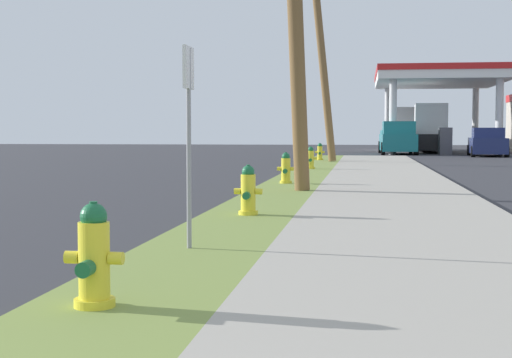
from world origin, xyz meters
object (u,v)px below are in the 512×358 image
(fire_hydrant_nearest, at_px, (94,261))
(fire_hydrant_third, at_px, (286,170))
(fire_hydrant_fourth, at_px, (311,159))
(utility_pole_background, at_px, (323,63))
(car_silver_by_near_pump, at_px, (427,141))
(fire_hydrant_fifth, at_px, (320,153))
(car_navy_by_far_pump, at_px, (487,143))
(truck_teal_on_apron, at_px, (398,139))
(street_sign_post, at_px, (189,105))
(fire_hydrant_second, at_px, (248,193))
(truck_white_at_far_bay, at_px, (403,130))
(truck_black_at_forecourt, at_px, (430,130))

(fire_hydrant_nearest, distance_m, fire_hydrant_third, 13.03)
(fire_hydrant_fourth, bearing_deg, utility_pole_background, 89.72)
(car_silver_by_near_pump, bearing_deg, fire_hydrant_fourth, -102.00)
(fire_hydrant_fifth, xyz_separation_m, car_navy_by_far_pump, (8.68, 10.12, 0.28))
(fire_hydrant_third, xyz_separation_m, truck_teal_on_apron, (3.89, 28.76, 0.47))
(car_navy_by_far_pump, bearing_deg, street_sign_post, -103.60)
(truck_teal_on_apron, bearing_deg, car_navy_by_far_pump, -35.55)
(fire_hydrant_second, relative_size, truck_teal_on_apron, 0.14)
(fire_hydrant_nearest, relative_size, fire_hydrant_fifth, 1.00)
(fire_hydrant_nearest, xyz_separation_m, street_sign_post, (0.05, 2.75, 1.19))
(utility_pole_background, height_order, truck_white_at_far_bay, utility_pole_background)
(fire_hydrant_nearest, xyz_separation_m, fire_hydrant_third, (0.04, 13.03, 0.00))
(fire_hydrant_second, distance_m, car_navy_by_far_pump, 33.45)
(fire_hydrant_second, height_order, utility_pole_background, utility_pole_background)
(car_navy_by_far_pump, xyz_separation_m, truck_teal_on_apron, (-4.74, 3.39, 0.19))
(fire_hydrant_second, relative_size, utility_pole_background, 0.09)
(fire_hydrant_second, height_order, fire_hydrant_third, same)
(fire_hydrant_third, height_order, utility_pole_background, utility_pole_background)
(fire_hydrant_second, height_order, fire_hydrant_fifth, same)
(fire_hydrant_fifth, height_order, utility_pole_background, utility_pole_background)
(street_sign_post, bearing_deg, truck_teal_on_apron, 84.32)
(fire_hydrant_nearest, bearing_deg, utility_pole_background, 89.63)
(car_silver_by_near_pump, bearing_deg, fire_hydrant_third, -99.78)
(fire_hydrant_fifth, height_order, truck_white_at_far_bay, truck_white_at_far_bay)
(fire_hydrant_fifth, relative_size, street_sign_post, 0.35)
(fire_hydrant_fourth, relative_size, truck_teal_on_apron, 0.14)
(fire_hydrant_second, distance_m, street_sign_post, 3.51)
(fire_hydrant_fourth, distance_m, truck_white_at_far_bay, 32.67)
(fire_hydrant_fifth, relative_size, utility_pole_background, 0.09)
(fire_hydrant_third, distance_m, car_silver_by_near_pump, 36.40)
(fire_hydrant_nearest, height_order, fire_hydrant_third, same)
(utility_pole_background, relative_size, truck_teal_on_apron, 1.48)
(fire_hydrant_fourth, bearing_deg, truck_teal_on_apron, 80.00)
(fire_hydrant_nearest, xyz_separation_m, car_navy_by_far_pump, (8.67, 38.41, 0.28))
(fire_hydrant_fourth, distance_m, fire_hydrant_fifth, 8.00)
(fire_hydrant_third, relative_size, truck_white_at_far_bay, 0.12)
(fire_hydrant_second, height_order, truck_teal_on_apron, truck_teal_on_apron)
(utility_pole_background, relative_size, truck_black_at_forecourt, 1.24)
(fire_hydrant_nearest, distance_m, fire_hydrant_second, 6.05)
(fire_hydrant_third, bearing_deg, truck_white_at_far_bay, 83.14)
(car_navy_by_far_pump, height_order, truck_teal_on_apron, truck_teal_on_apron)
(utility_pole_background, bearing_deg, truck_white_at_far_bay, 79.81)
(truck_teal_on_apron, relative_size, truck_white_at_far_bay, 0.85)
(fire_hydrant_nearest, relative_size, fire_hydrant_fourth, 1.00)
(street_sign_post, height_order, car_silver_by_near_pump, street_sign_post)
(car_navy_by_far_pump, distance_m, truck_white_at_far_bay, 14.74)
(fire_hydrant_nearest, bearing_deg, car_silver_by_near_pump, 82.75)
(street_sign_post, height_order, truck_white_at_far_bay, truck_white_at_far_bay)
(truck_white_at_far_bay, bearing_deg, truck_teal_on_apron, -94.56)
(car_silver_by_near_pump, height_order, truck_teal_on_apron, truck_teal_on_apron)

